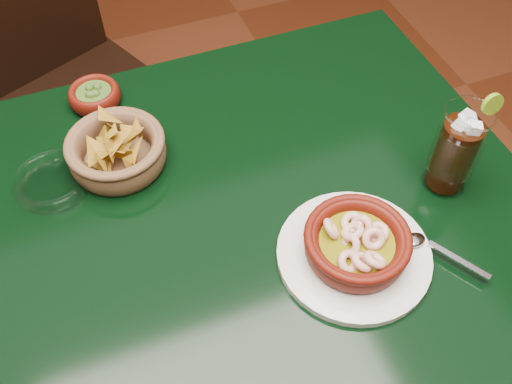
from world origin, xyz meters
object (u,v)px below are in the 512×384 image
object	(u,v)px
shrimp_plate	(356,246)
cola_drink	(456,150)
dining_table	(174,266)
chip_basket	(117,151)
dining_chair	(65,85)

from	to	relation	value
shrimp_plate	cola_drink	bearing A→B (deg)	20.21
cola_drink	dining_table	bearing A→B (deg)	171.36
chip_basket	cola_drink	distance (m)	0.54
dining_table	shrimp_plate	world-z (taller)	shrimp_plate
dining_table	chip_basket	xyz separation A→B (m)	(-0.03, 0.17, 0.13)
dining_chair	dining_table	bearing A→B (deg)	-81.85
dining_chair	chip_basket	size ratio (longest dim) A/B	4.73
dining_table	shrimp_plate	xyz separation A→B (m)	(0.25, -0.14, 0.13)
dining_chair	cola_drink	xyz separation A→B (m)	(0.55, -0.77, 0.32)
shrimp_plate	dining_chair	bearing A→B (deg)	112.37
dining_table	shrimp_plate	size ratio (longest dim) A/B	4.32
chip_basket	shrimp_plate	bearing A→B (deg)	-47.76
shrimp_plate	dining_table	bearing A→B (deg)	149.81
dining_chair	shrimp_plate	size ratio (longest dim) A/B	3.35
dining_table	cola_drink	size ratio (longest dim) A/B	6.69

